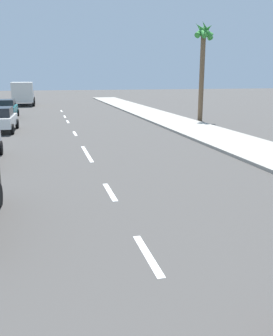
% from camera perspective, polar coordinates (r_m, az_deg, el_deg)
% --- Properties ---
extents(ground_plane, '(160.00, 160.00, 0.00)m').
position_cam_1_polar(ground_plane, '(18.38, -8.35, 3.16)').
color(ground_plane, '#423F3D').
extents(sidewalk_strip, '(3.60, 80.00, 0.14)m').
position_cam_1_polar(sidewalk_strip, '(22.51, 11.75, 5.21)').
color(sidewalk_strip, '#9E998E').
rests_on(sidewalk_strip, ground).
extents(lane_stripe_2, '(0.16, 1.80, 0.01)m').
position_cam_1_polar(lane_stripe_2, '(7.47, 1.77, -13.49)').
color(lane_stripe_2, white).
rests_on(lane_stripe_2, ground).
extents(lane_stripe_3, '(0.16, 1.80, 0.01)m').
position_cam_1_polar(lane_stripe_3, '(11.28, -4.21, -3.76)').
color(lane_stripe_3, white).
rests_on(lane_stripe_3, ground).
extents(lane_stripe_4, '(0.16, 1.80, 0.01)m').
position_cam_1_polar(lane_stripe_4, '(16.08, -7.42, 1.62)').
color(lane_stripe_4, white).
rests_on(lane_stripe_4, ground).
extents(lane_stripe_5, '(0.16, 1.80, 0.01)m').
position_cam_1_polar(lane_stripe_5, '(17.88, -8.17, 2.87)').
color(lane_stripe_5, white).
rests_on(lane_stripe_5, ground).
extents(lane_stripe_6, '(0.16, 1.80, 0.01)m').
position_cam_1_polar(lane_stripe_6, '(23.10, -9.66, 5.37)').
color(lane_stripe_6, white).
rests_on(lane_stripe_6, ground).
extents(lane_stripe_7, '(0.16, 1.80, 0.01)m').
position_cam_1_polar(lane_stripe_7, '(29.38, -10.76, 7.18)').
color(lane_stripe_7, white).
rests_on(lane_stripe_7, ground).
extents(lane_stripe_8, '(0.16, 1.80, 0.01)m').
position_cam_1_polar(lane_stripe_8, '(33.18, -11.22, 7.94)').
color(lane_stripe_8, white).
rests_on(lane_stripe_8, ground).
extents(lane_stripe_9, '(0.16, 1.80, 0.01)m').
position_cam_1_polar(lane_stripe_9, '(38.74, -11.74, 8.78)').
color(lane_stripe_9, white).
rests_on(lane_stripe_9, ground).
extents(parked_car_white, '(1.99, 4.02, 1.57)m').
position_cam_1_polar(parked_car_white, '(25.06, -20.61, 7.27)').
color(parked_car_white, white).
rests_on(parked_car_white, ground).
extents(parked_car_teal, '(1.95, 4.12, 1.57)m').
position_cam_1_polar(parked_car_teal, '(33.43, -19.90, 8.85)').
color(parked_car_teal, '#14727A').
rests_on(parked_car_teal, ground).
extents(delivery_truck, '(2.71, 6.26, 2.80)m').
position_cam_1_polar(delivery_truck, '(47.48, -17.42, 11.20)').
color(delivery_truck, '#23478C').
rests_on(delivery_truck, ground).
extents(palm_tree_distant, '(1.82, 1.72, 7.65)m').
position_cam_1_polar(palm_tree_distant, '(29.70, 10.44, 18.29)').
color(palm_tree_distant, brown).
rests_on(palm_tree_distant, ground).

